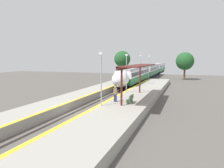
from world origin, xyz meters
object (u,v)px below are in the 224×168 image
object	(u,v)px
train	(150,71)
lamppost_farthest	(149,66)
platform_bench	(130,99)
railway_signal	(120,73)
person_waiting	(115,94)
lamppost_near	(101,75)
lamppost_far	(140,68)
lamppost_mid	(126,70)

from	to	relation	value
train	lamppost_farthest	bearing A→B (deg)	-81.48
platform_bench	railway_signal	world-z (taller)	railway_signal
person_waiting	lamppost_farthest	distance (m)	26.07
lamppost_near	platform_bench	bearing A→B (deg)	42.20
lamppost_far	lamppost_farthest	world-z (taller)	same
platform_bench	lamppost_far	xyz separation A→B (m)	(-2.42, 16.71, 2.56)
person_waiting	lamppost_near	distance (m)	3.28
platform_bench	railway_signal	bearing A→B (deg)	109.94
lamppost_far	lamppost_farthest	distance (m)	9.45
lamppost_mid	train	bearing A→B (deg)	93.70
lamppost_mid	lamppost_far	bearing A→B (deg)	90.00
railway_signal	lamppost_near	world-z (taller)	lamppost_near
train	railway_signal	distance (m)	21.34
train	lamppost_far	size ratio (longest dim) A/B	11.60
person_waiting	railway_signal	bearing A→B (deg)	105.41
platform_bench	railway_signal	xyz separation A→B (m)	(-7.02, 19.36, 1.35)
train	lamppost_far	distance (m)	24.00
person_waiting	railway_signal	world-z (taller)	railway_signal
railway_signal	lamppost_mid	distance (m)	13.00
person_waiting	lamppost_farthest	bearing A→B (deg)	91.50
railway_signal	lamppost_mid	size ratio (longest dim) A/B	0.84
platform_bench	lamppost_far	world-z (taller)	lamppost_far
lamppost_far	person_waiting	bearing A→B (deg)	-87.64
lamppost_mid	platform_bench	bearing A→B (deg)	-71.57
person_waiting	lamppost_near	xyz separation A→B (m)	(-0.68, -2.39, 2.14)
lamppost_mid	lamppost_farthest	xyz separation A→B (m)	(0.00, 18.91, 0.00)
lamppost_farthest	railway_signal	bearing A→B (deg)	-124.05
railway_signal	train	bearing A→B (deg)	83.42
lamppost_far	lamppost_farthest	bearing A→B (deg)	90.00
platform_bench	lamppost_far	bearing A→B (deg)	98.24
lamppost_far	platform_bench	bearing A→B (deg)	-81.76
platform_bench	lamppost_mid	distance (m)	8.07
lamppost_farthest	train	bearing A→B (deg)	98.52
platform_bench	railway_signal	size ratio (longest dim) A/B	0.38
person_waiting	railway_signal	distance (m)	19.89
person_waiting	lamppost_near	bearing A→B (deg)	-105.85
platform_bench	lamppost_mid	xyz separation A→B (m)	(-2.42, 7.26, 2.56)
train	platform_bench	world-z (taller)	train
person_waiting	lamppost_near	world-z (taller)	lamppost_near
train	platform_bench	size ratio (longest dim) A/B	36.21
lamppost_near	lamppost_far	bearing A→B (deg)	90.00
railway_signal	person_waiting	bearing A→B (deg)	-74.59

